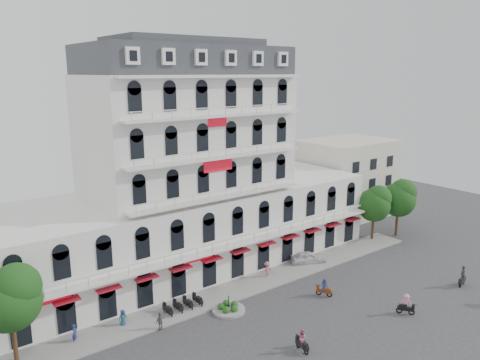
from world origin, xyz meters
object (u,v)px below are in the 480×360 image
(parked_car, at_px, (308,257))
(rider_northeast, at_px, (463,276))
(rider_east, at_px, (324,288))
(rider_center, at_px, (406,303))
(rider_southwest, at_px, (302,340))

(parked_car, distance_m, rider_northeast, 16.67)
(rider_east, xyz_separation_m, rider_northeast, (13.44, -7.32, 0.25))
(rider_northeast, bearing_deg, rider_center, -11.82)
(rider_southwest, distance_m, rider_center, 12.12)
(rider_southwest, distance_m, rider_east, 10.24)
(rider_northeast, height_order, rider_center, rider_northeast)
(rider_southwest, bearing_deg, rider_northeast, -85.35)
(rider_southwest, xyz_separation_m, rider_center, (12.02, -1.59, 0.07))
(rider_center, bearing_deg, rider_northeast, 53.81)
(parked_car, xyz_separation_m, rider_center, (-1.31, -14.04, 0.33))
(parked_car, relative_size, rider_northeast, 1.86)
(rider_southwest, height_order, rider_northeast, rider_northeast)
(rider_east, distance_m, rider_northeast, 15.30)
(rider_southwest, xyz_separation_m, rider_east, (8.60, 5.56, -0.08))
(rider_southwest, relative_size, rider_east, 1.04)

